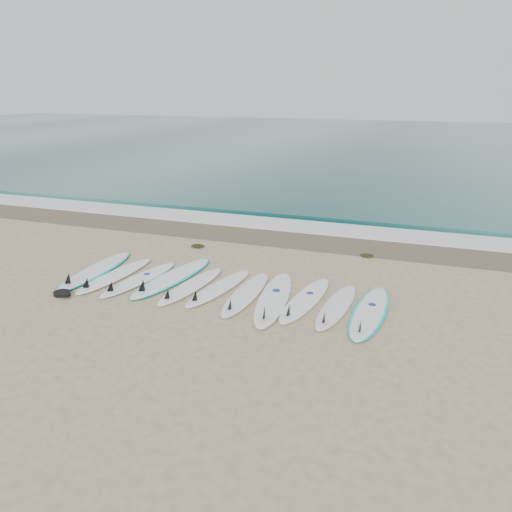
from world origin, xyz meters
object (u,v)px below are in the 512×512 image
(surfboard_10, at_px, (369,312))
(leash_coil, at_px, (62,294))
(surfboard_0, at_px, (95,270))
(surfboard_5, at_px, (218,288))

(surfboard_10, xyz_separation_m, leash_coil, (-6.21, -1.22, -0.00))
(surfboard_10, distance_m, leash_coil, 6.33)
(surfboard_0, relative_size, surfboard_5, 1.13)
(surfboard_10, relative_size, leash_coil, 5.81)
(surfboard_5, bearing_deg, surfboard_10, 7.10)
(surfboard_0, height_order, surfboard_10, surfboard_0)
(surfboard_0, relative_size, leash_coil, 6.15)
(surfboard_0, height_order, leash_coil, surfboard_0)
(surfboard_0, relative_size, surfboard_10, 1.06)
(surfboard_0, xyz_separation_m, surfboard_10, (6.42, -0.17, -0.00))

